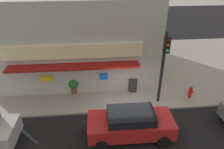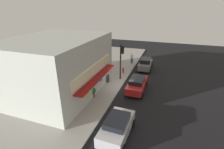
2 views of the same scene
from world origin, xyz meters
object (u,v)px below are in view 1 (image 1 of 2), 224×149
Objects in this scene: trash_can at (133,85)px; potted_plant_by_doorway at (74,84)px; fire_hydrant at (190,92)px; traffic_light at (164,60)px; parked_car_red at (131,123)px.

potted_plant_by_doorway is (-4.01, 0.13, 0.15)m from trash_can.
traffic_light is at bearing -171.58° from fire_hydrant.
traffic_light is 6.15m from potted_plant_by_doorway.
parked_car_red is at bearing -101.57° from trash_can.
trash_can is 0.87× the size of potted_plant_by_doorway.
parked_car_red reaches higher than fire_hydrant.
trash_can is at bearing -1.85° from potted_plant_by_doorway.
potted_plant_by_doorway is at bearing 163.93° from traffic_light.
traffic_light is 1.06× the size of parked_car_red.
fire_hydrant is 5.31m from parked_car_red.
traffic_light is 3.40m from fire_hydrant.
traffic_light is 4.30× the size of potted_plant_by_doorway.
trash_can is 0.21× the size of parked_car_red.
trash_can is at bearing 162.87° from fire_hydrant.
traffic_light reaches higher than potted_plant_by_doorway.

